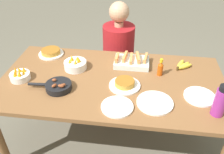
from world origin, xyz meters
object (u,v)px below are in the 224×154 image
empty_plate_near_front (199,96)px  empty_plate_far_right (117,107)px  fruit_bowl_mango (75,64)px  fruit_bowl_citrus (20,75)px  person_figure (118,61)px  empty_plate_far_left (155,103)px  water_bottle (220,101)px  frittata_plate_side (51,52)px  melon_tray (132,62)px  hot_sauce_bottle (160,68)px  frittata_plate_center (125,84)px  banana_bunch (182,65)px  skillet (58,86)px

empty_plate_near_front → empty_plate_far_right: 0.63m
fruit_bowl_mango → fruit_bowl_citrus: fruit_bowl_mango is taller
empty_plate_far_right → person_figure: person_figure is taller
empty_plate_far_left → water_bottle: water_bottle is taller
frittata_plate_side → fruit_bowl_citrus: fruit_bowl_citrus is taller
empty_plate_near_front → person_figure: bearing=129.2°
melon_tray → hot_sauce_bottle: 0.28m
frittata_plate_center → water_bottle: (0.65, -0.23, 0.09)m
fruit_bowl_mango → hot_sauce_bottle: hot_sauce_bottle is taller
hot_sauce_bottle → empty_plate_far_right: bearing=-124.3°
banana_bunch → empty_plate_far_right: bearing=-130.5°
melon_tray → person_figure: person_figure is taller
empty_plate_far_right → hot_sauce_bottle: 0.55m
fruit_bowl_mango → hot_sauce_bottle: (0.73, -0.00, 0.03)m
empty_plate_near_front → fruit_bowl_citrus: (-1.43, 0.05, 0.03)m
frittata_plate_side → empty_plate_near_front: frittata_plate_side is taller
skillet → fruit_bowl_citrus: fruit_bowl_citrus is taller
melon_tray → fruit_bowl_citrus: fruit_bowl_citrus is taller
person_figure → empty_plate_near_front: bearing=-50.8°
fruit_bowl_citrus → banana_bunch: bearing=15.0°
banana_bunch → frittata_plate_side: size_ratio=0.74×
empty_plate_near_front → person_figure: 1.14m
empty_plate_far_right → fruit_bowl_citrus: (-0.83, 0.24, 0.03)m
frittata_plate_side → person_figure: person_figure is taller
water_bottle → melon_tray: bearing=138.1°
empty_plate_far_right → person_figure: size_ratio=0.20×
skillet → hot_sauce_bottle: size_ratio=2.20×
melon_tray → person_figure: size_ratio=0.27×
frittata_plate_center → empty_plate_far_right: size_ratio=1.08×
frittata_plate_side → fruit_bowl_mango: size_ratio=1.21×
fruit_bowl_mango → melon_tray: bearing=14.4°
frittata_plate_center → fruit_bowl_mango: (-0.45, 0.20, 0.02)m
empty_plate_far_right → fruit_bowl_citrus: fruit_bowl_citrus is taller
banana_bunch → fruit_bowl_citrus: (-1.35, -0.36, 0.02)m
fruit_bowl_citrus → empty_plate_far_left: bearing=-8.4°
fruit_bowl_mango → fruit_bowl_citrus: 0.46m
fruit_bowl_citrus → frittata_plate_side: bearing=75.1°
frittata_plate_side → fruit_bowl_citrus: 0.44m
empty_plate_near_front → person_figure: person_figure is taller
empty_plate_near_front → empty_plate_far_right: bearing=-162.0°
empty_plate_near_front → frittata_plate_center: bearing=173.8°
melon_tray → hot_sauce_bottle: hot_sauce_bottle is taller
frittata_plate_center → water_bottle: 0.70m
melon_tray → frittata_plate_center: size_ratio=1.24×
frittata_plate_center → empty_plate_far_right: frittata_plate_center is taller
melon_tray → empty_plate_far_left: 0.54m
frittata_plate_side → water_bottle: (1.40, -0.64, 0.09)m
empty_plate_near_front → empty_plate_far_left: same height
empty_plate_far_left → empty_plate_far_right: bearing=-163.5°
empty_plate_far_left → water_bottle: bearing=-6.9°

